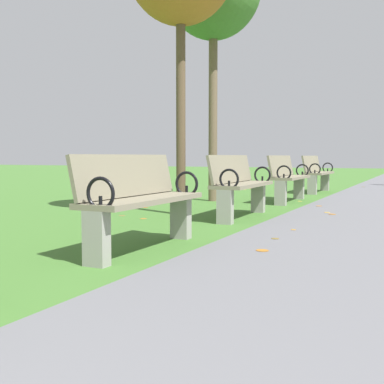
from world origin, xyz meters
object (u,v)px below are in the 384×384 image
park_bench_3 (140,199)px  park_bench_5 (288,177)px  park_bench_4 (240,184)px  park_bench_6 (317,173)px

park_bench_3 → park_bench_5: bearing=90.0°
park_bench_4 → park_bench_5: size_ratio=1.00×
park_bench_3 → park_bench_5: 5.44m
park_bench_3 → park_bench_6: bearing=90.0°
park_bench_3 → park_bench_4: (0.00, 2.73, 0.00)m
park_bench_5 → park_bench_6: (-0.00, 2.77, 0.00)m
park_bench_6 → park_bench_4: bearing=-90.0°
park_bench_4 → park_bench_6: 5.48m
park_bench_3 → park_bench_5: same height
park_bench_4 → park_bench_6: size_ratio=1.00×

